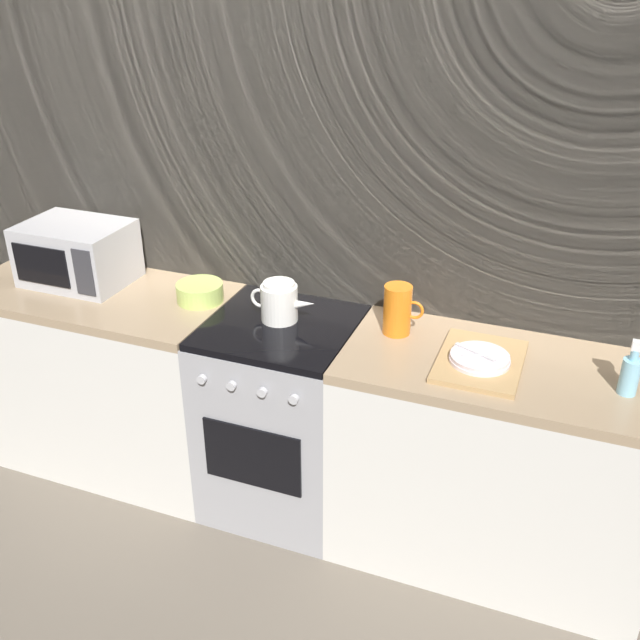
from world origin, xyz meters
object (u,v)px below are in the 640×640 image
object	(u,v)px
dish_pile	(480,360)
microwave	(77,253)
kettle	(279,302)
pitcher	(398,310)
stove_unit	(283,416)
mixing_bowl	(200,292)
spray_bottle	(631,373)

from	to	relation	value
dish_pile	microwave	bearing A→B (deg)	176.98
kettle	microwave	bearing A→B (deg)	178.32
kettle	pitcher	distance (m)	0.48
pitcher	microwave	bearing A→B (deg)	-178.66
pitcher	dish_pile	size ratio (longest dim) A/B	0.50
stove_unit	pitcher	size ratio (longest dim) A/B	4.50
stove_unit	mixing_bowl	bearing A→B (deg)	169.35
microwave	pitcher	xyz separation A→B (m)	(1.48, 0.03, -0.03)
pitcher	kettle	bearing A→B (deg)	-172.31
kettle	pitcher	xyz separation A→B (m)	(0.47, 0.06, 0.02)
pitcher	dish_pile	bearing A→B (deg)	-20.58
mixing_bowl	dish_pile	distance (m)	1.22
pitcher	spray_bottle	size ratio (longest dim) A/B	0.99
kettle	spray_bottle	world-z (taller)	spray_bottle
stove_unit	spray_bottle	xyz separation A→B (m)	(1.31, -0.04, 0.53)
kettle	mixing_bowl	world-z (taller)	kettle
stove_unit	microwave	xyz separation A→B (m)	(-1.02, 0.07, 0.59)
stove_unit	dish_pile	size ratio (longest dim) A/B	2.25
kettle	spray_bottle	size ratio (longest dim) A/B	1.40
microwave	mixing_bowl	world-z (taller)	microwave
dish_pile	spray_bottle	distance (m)	0.50
stove_unit	dish_pile	world-z (taller)	dish_pile
mixing_bowl	microwave	bearing A→B (deg)	-178.99
kettle	spray_bottle	bearing A→B (deg)	-3.25
kettle	dish_pile	xyz separation A→B (m)	(0.82, -0.07, -0.06)
mixing_bowl	dish_pile	size ratio (longest dim) A/B	0.50
dish_pile	spray_bottle	bearing A→B (deg)	-0.95
stove_unit	pitcher	bearing A→B (deg)	12.39
mixing_bowl	pitcher	world-z (taller)	pitcher
mixing_bowl	dish_pile	xyz separation A→B (m)	(1.22, -0.11, -0.02)
mixing_bowl	spray_bottle	distance (m)	1.72
kettle	mixing_bowl	xyz separation A→B (m)	(-0.39, 0.04, -0.04)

